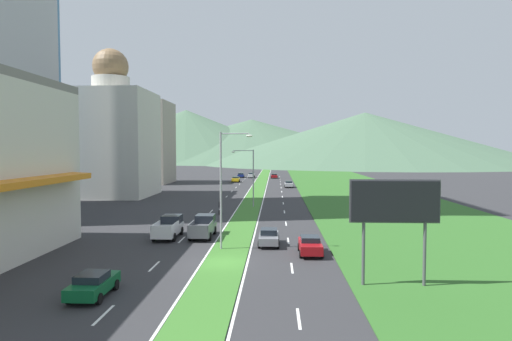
% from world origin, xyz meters
% --- Properties ---
extents(ground_plane, '(600.00, 600.00, 0.00)m').
position_xyz_m(ground_plane, '(0.00, 0.00, 0.00)').
color(ground_plane, '#2D2D30').
extents(grass_median, '(3.20, 240.00, 0.06)m').
position_xyz_m(grass_median, '(0.00, 60.00, 0.03)').
color(grass_median, '#387028').
rests_on(grass_median, ground_plane).
extents(grass_verge_right, '(24.00, 240.00, 0.06)m').
position_xyz_m(grass_verge_right, '(20.60, 60.00, 0.03)').
color(grass_verge_right, '#2D6023').
rests_on(grass_verge_right, ground_plane).
extents(lane_dash_left_1, '(0.16, 2.80, 0.01)m').
position_xyz_m(lane_dash_left_1, '(-5.10, -10.56, 0.01)').
color(lane_dash_left_1, silver).
rests_on(lane_dash_left_1, ground_plane).
extents(lane_dash_left_2, '(0.16, 2.80, 0.01)m').
position_xyz_m(lane_dash_left_2, '(-5.10, -1.11, 0.01)').
color(lane_dash_left_2, silver).
rests_on(lane_dash_left_2, ground_plane).
extents(lane_dash_left_3, '(0.16, 2.80, 0.01)m').
position_xyz_m(lane_dash_left_3, '(-5.10, 8.33, 0.01)').
color(lane_dash_left_3, silver).
rests_on(lane_dash_left_3, ground_plane).
extents(lane_dash_left_4, '(0.16, 2.80, 0.01)m').
position_xyz_m(lane_dash_left_4, '(-5.10, 17.77, 0.01)').
color(lane_dash_left_4, silver).
rests_on(lane_dash_left_4, ground_plane).
extents(lane_dash_left_5, '(0.16, 2.80, 0.01)m').
position_xyz_m(lane_dash_left_5, '(-5.10, 27.22, 0.01)').
color(lane_dash_left_5, silver).
rests_on(lane_dash_left_5, ground_plane).
extents(lane_dash_left_6, '(0.16, 2.80, 0.01)m').
position_xyz_m(lane_dash_left_6, '(-5.10, 36.66, 0.01)').
color(lane_dash_left_6, silver).
rests_on(lane_dash_left_6, ground_plane).
extents(lane_dash_left_7, '(0.16, 2.80, 0.01)m').
position_xyz_m(lane_dash_left_7, '(-5.10, 46.10, 0.01)').
color(lane_dash_left_7, silver).
rests_on(lane_dash_left_7, ground_plane).
extents(lane_dash_left_8, '(0.16, 2.80, 0.01)m').
position_xyz_m(lane_dash_left_8, '(-5.10, 55.54, 0.01)').
color(lane_dash_left_8, silver).
rests_on(lane_dash_left_8, ground_plane).
extents(lane_dash_left_9, '(0.16, 2.80, 0.01)m').
position_xyz_m(lane_dash_left_9, '(-5.10, 64.99, 0.01)').
color(lane_dash_left_9, silver).
rests_on(lane_dash_left_9, ground_plane).
extents(lane_dash_left_10, '(0.16, 2.80, 0.01)m').
position_xyz_m(lane_dash_left_10, '(-5.10, 74.43, 0.01)').
color(lane_dash_left_10, silver).
rests_on(lane_dash_left_10, ground_plane).
extents(lane_dash_left_11, '(0.16, 2.80, 0.01)m').
position_xyz_m(lane_dash_left_11, '(-5.10, 83.87, 0.01)').
color(lane_dash_left_11, silver).
rests_on(lane_dash_left_11, ground_plane).
extents(lane_dash_left_12, '(0.16, 2.80, 0.01)m').
position_xyz_m(lane_dash_left_12, '(-5.10, 93.32, 0.01)').
color(lane_dash_left_12, silver).
rests_on(lane_dash_left_12, ground_plane).
extents(lane_dash_left_13, '(0.16, 2.80, 0.01)m').
position_xyz_m(lane_dash_left_13, '(-5.10, 102.76, 0.01)').
color(lane_dash_left_13, silver).
rests_on(lane_dash_left_13, ground_plane).
extents(lane_dash_right_1, '(0.16, 2.80, 0.01)m').
position_xyz_m(lane_dash_right_1, '(5.10, -10.56, 0.01)').
color(lane_dash_right_1, silver).
rests_on(lane_dash_right_1, ground_plane).
extents(lane_dash_right_2, '(0.16, 2.80, 0.01)m').
position_xyz_m(lane_dash_right_2, '(5.10, -1.11, 0.01)').
color(lane_dash_right_2, silver).
rests_on(lane_dash_right_2, ground_plane).
extents(lane_dash_right_3, '(0.16, 2.80, 0.01)m').
position_xyz_m(lane_dash_right_3, '(5.10, 8.33, 0.01)').
color(lane_dash_right_3, silver).
rests_on(lane_dash_right_3, ground_plane).
extents(lane_dash_right_4, '(0.16, 2.80, 0.01)m').
position_xyz_m(lane_dash_right_4, '(5.10, 17.77, 0.01)').
color(lane_dash_right_4, silver).
rests_on(lane_dash_right_4, ground_plane).
extents(lane_dash_right_5, '(0.16, 2.80, 0.01)m').
position_xyz_m(lane_dash_right_5, '(5.10, 27.22, 0.01)').
color(lane_dash_right_5, silver).
rests_on(lane_dash_right_5, ground_plane).
extents(lane_dash_right_6, '(0.16, 2.80, 0.01)m').
position_xyz_m(lane_dash_right_6, '(5.10, 36.66, 0.01)').
color(lane_dash_right_6, silver).
rests_on(lane_dash_right_6, ground_plane).
extents(lane_dash_right_7, '(0.16, 2.80, 0.01)m').
position_xyz_m(lane_dash_right_7, '(5.10, 46.10, 0.01)').
color(lane_dash_right_7, silver).
rests_on(lane_dash_right_7, ground_plane).
extents(lane_dash_right_8, '(0.16, 2.80, 0.01)m').
position_xyz_m(lane_dash_right_8, '(5.10, 55.54, 0.01)').
color(lane_dash_right_8, silver).
rests_on(lane_dash_right_8, ground_plane).
extents(lane_dash_right_9, '(0.16, 2.80, 0.01)m').
position_xyz_m(lane_dash_right_9, '(5.10, 64.99, 0.01)').
color(lane_dash_right_9, silver).
rests_on(lane_dash_right_9, ground_plane).
extents(lane_dash_right_10, '(0.16, 2.80, 0.01)m').
position_xyz_m(lane_dash_right_10, '(5.10, 74.43, 0.01)').
color(lane_dash_right_10, silver).
rests_on(lane_dash_right_10, ground_plane).
extents(lane_dash_right_11, '(0.16, 2.80, 0.01)m').
position_xyz_m(lane_dash_right_11, '(5.10, 83.87, 0.01)').
color(lane_dash_right_11, silver).
rests_on(lane_dash_right_11, ground_plane).
extents(lane_dash_right_12, '(0.16, 2.80, 0.01)m').
position_xyz_m(lane_dash_right_12, '(5.10, 93.32, 0.01)').
color(lane_dash_right_12, silver).
rests_on(lane_dash_right_12, ground_plane).
extents(lane_dash_right_13, '(0.16, 2.80, 0.01)m').
position_xyz_m(lane_dash_right_13, '(5.10, 102.76, 0.01)').
color(lane_dash_right_13, silver).
rests_on(lane_dash_right_13, ground_plane).
extents(edge_line_median_left, '(0.16, 240.00, 0.01)m').
position_xyz_m(edge_line_median_left, '(-1.75, 60.00, 0.01)').
color(edge_line_median_left, silver).
rests_on(edge_line_median_left, ground_plane).
extents(edge_line_median_right, '(0.16, 240.00, 0.01)m').
position_xyz_m(edge_line_median_right, '(1.75, 60.00, 0.01)').
color(edge_line_median_right, silver).
rests_on(edge_line_median_right, ground_plane).
extents(domed_building, '(14.47, 14.47, 27.04)m').
position_xyz_m(domed_building, '(-26.40, 46.34, 10.80)').
color(domed_building, beige).
rests_on(domed_building, ground_plane).
extents(midrise_colored, '(13.51, 13.51, 20.67)m').
position_xyz_m(midrise_colored, '(-29.81, 76.62, 10.34)').
color(midrise_colored, '#9E9384').
rests_on(midrise_colored, ground_plane).
extents(hill_far_left, '(193.24, 193.24, 37.79)m').
position_xyz_m(hill_far_left, '(-63.10, 288.76, 18.89)').
color(hill_far_left, '#47664C').
rests_on(hill_far_left, ground_plane).
extents(hill_far_center, '(226.24, 226.24, 31.33)m').
position_xyz_m(hill_far_center, '(-14.75, 299.25, 15.67)').
color(hill_far_center, '#47664C').
rests_on(hill_far_center, ground_plane).
extents(hill_far_right, '(198.91, 198.91, 30.57)m').
position_xyz_m(hill_far_right, '(57.15, 230.42, 15.28)').
color(hill_far_right, '#47664C').
rests_on(hill_far_right, ground_plane).
extents(street_lamp_near, '(2.84, 0.36, 10.17)m').
position_xyz_m(street_lamp_near, '(-0.55, 4.53, 5.79)').
color(street_lamp_near, '#99999E').
rests_on(street_lamp_near, ground_plane).
extents(street_lamp_mid, '(3.38, 0.45, 8.62)m').
position_xyz_m(street_lamp_mid, '(0.13, 32.03, 5.04)').
color(street_lamp_mid, '#99999E').
rests_on(street_lamp_mid, ground_plane).
extents(billboard_roadside, '(5.66, 0.28, 6.80)m').
position_xyz_m(billboard_roadside, '(11.39, -5.03, 5.13)').
color(billboard_roadside, '#4C4C51').
rests_on(billboard_roadside, ground_plane).
extents(car_0, '(1.98, 4.41, 1.46)m').
position_xyz_m(car_0, '(-6.67, 81.05, 0.76)').
color(car_0, yellow).
rests_on(car_0, ground_plane).
extents(car_1, '(2.02, 4.10, 1.36)m').
position_xyz_m(car_1, '(3.43, 96.43, 0.71)').
color(car_1, maroon).
rests_on(car_1, ground_plane).
extents(car_2, '(1.92, 4.05, 1.45)m').
position_xyz_m(car_2, '(6.83, 65.69, 0.75)').
color(car_2, '#B2B2B7').
rests_on(car_2, ground_plane).
extents(car_3, '(1.91, 4.05, 1.48)m').
position_xyz_m(car_3, '(6.75, 3.11, 0.77)').
color(car_3, maroon).
rests_on(car_3, ground_plane).
extents(car_4, '(1.87, 4.00, 1.47)m').
position_xyz_m(car_4, '(3.29, 6.39, 0.75)').
color(car_4, slate).
rests_on(car_4, ground_plane).
extents(car_5, '(1.96, 4.08, 1.44)m').
position_xyz_m(car_5, '(-6.84, -7.81, 0.75)').
color(car_5, '#0C5128').
rests_on(car_5, ground_plane).
extents(car_6, '(1.96, 4.33, 1.52)m').
position_xyz_m(car_6, '(-3.54, 98.37, 0.79)').
color(car_6, silver).
rests_on(car_6, ground_plane).
extents(car_7, '(1.95, 4.51, 1.40)m').
position_xyz_m(car_7, '(-6.79, 99.29, 0.72)').
color(car_7, navy).
rests_on(car_7, ground_plane).
extents(pickup_truck_0, '(2.18, 5.40, 2.00)m').
position_xyz_m(pickup_truck_0, '(-6.64, 9.49, 0.98)').
color(pickup_truck_0, silver).
rests_on(pickup_truck_0, ground_plane).
extents(pickup_truck_1, '(2.18, 5.40, 2.00)m').
position_xyz_m(pickup_truck_1, '(-3.29, 9.92, 0.98)').
color(pickup_truck_1, '#515459').
rests_on(pickup_truck_1, ground_plane).
extents(motorcycle_rider, '(0.36, 2.00, 1.80)m').
position_xyz_m(motorcycle_rider, '(-3.59, 25.22, 0.75)').
color(motorcycle_rider, black).
rests_on(motorcycle_rider, ground_plane).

